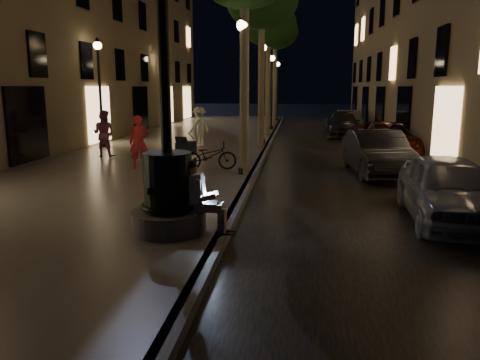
# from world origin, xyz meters

# --- Properties ---
(ground) EXTENTS (120.00, 120.00, 0.00)m
(ground) POSITION_xyz_m (0.00, 15.00, 0.00)
(ground) COLOR black
(ground) RESTS_ON ground
(cobble_lane) EXTENTS (6.00, 45.00, 0.02)m
(cobble_lane) POSITION_xyz_m (3.00, 15.00, 0.01)
(cobble_lane) COLOR black
(cobble_lane) RESTS_ON ground
(promenade) EXTENTS (8.00, 45.00, 0.20)m
(promenade) POSITION_xyz_m (-4.00, 15.00, 0.10)
(promenade) COLOR slate
(promenade) RESTS_ON ground
(curb_strip) EXTENTS (0.25, 45.00, 0.20)m
(curb_strip) POSITION_xyz_m (0.00, 15.00, 0.10)
(curb_strip) COLOR #59595B
(curb_strip) RESTS_ON ground
(fountain_lamppost) EXTENTS (1.40, 1.40, 5.21)m
(fountain_lamppost) POSITION_xyz_m (-1.00, 2.00, 1.21)
(fountain_lamppost) COLOR #59595B
(fountain_lamppost) RESTS_ON promenade
(seated_man_laptop) EXTENTS (0.98, 0.33, 1.35)m
(seated_man_laptop) POSITION_xyz_m (-0.39, 2.00, 0.91)
(seated_man_laptop) COLOR tan
(seated_man_laptop) RESTS_ON promenade
(tree_second) EXTENTS (3.00, 3.00, 7.40)m
(tree_second) POSITION_xyz_m (-0.20, 14.00, 6.33)
(tree_second) COLOR #6B604C
(tree_second) RESTS_ON promenade
(tree_third) EXTENTS (3.00, 3.00, 7.20)m
(tree_third) POSITION_xyz_m (-0.30, 20.00, 6.14)
(tree_third) COLOR #6B604C
(tree_third) RESTS_ON promenade
(tree_far) EXTENTS (3.00, 3.00, 7.50)m
(tree_far) POSITION_xyz_m (-0.22, 26.00, 6.43)
(tree_far) COLOR #6B604C
(tree_far) RESTS_ON promenade
(lamp_curb_a) EXTENTS (0.36, 0.36, 4.81)m
(lamp_curb_a) POSITION_xyz_m (-0.30, 8.00, 3.24)
(lamp_curb_a) COLOR black
(lamp_curb_a) RESTS_ON promenade
(lamp_curb_b) EXTENTS (0.36, 0.36, 4.81)m
(lamp_curb_b) POSITION_xyz_m (-0.30, 16.00, 3.24)
(lamp_curb_b) COLOR black
(lamp_curb_b) RESTS_ON promenade
(lamp_curb_c) EXTENTS (0.36, 0.36, 4.81)m
(lamp_curb_c) POSITION_xyz_m (-0.30, 24.00, 3.24)
(lamp_curb_c) COLOR black
(lamp_curb_c) RESTS_ON promenade
(lamp_curb_d) EXTENTS (0.36, 0.36, 4.81)m
(lamp_curb_d) POSITION_xyz_m (-0.30, 32.00, 3.24)
(lamp_curb_d) COLOR black
(lamp_curb_d) RESTS_ON promenade
(lamp_left_b) EXTENTS (0.36, 0.36, 4.81)m
(lamp_left_b) POSITION_xyz_m (-7.40, 14.00, 3.24)
(lamp_left_b) COLOR black
(lamp_left_b) RESTS_ON promenade
(lamp_left_c) EXTENTS (0.36, 0.36, 4.81)m
(lamp_left_c) POSITION_xyz_m (-7.40, 24.00, 3.24)
(lamp_left_c) COLOR black
(lamp_left_c) RESTS_ON promenade
(stroller) EXTENTS (0.61, 1.12, 1.13)m
(stroller) POSITION_xyz_m (-2.46, 9.52, 0.76)
(stroller) COLOR black
(stroller) RESTS_ON promenade
(car_front) EXTENTS (1.98, 4.34, 1.44)m
(car_front) POSITION_xyz_m (4.61, 4.02, 0.72)
(car_front) COLOR #A4A5AC
(car_front) RESTS_ON ground
(car_second) EXTENTS (1.93, 4.60, 1.48)m
(car_second) POSITION_xyz_m (4.00, 9.45, 0.74)
(car_second) COLOR black
(car_second) RESTS_ON ground
(car_third) EXTENTS (2.56, 5.30, 1.46)m
(car_third) POSITION_xyz_m (4.98, 13.51, 0.73)
(car_third) COLOR maroon
(car_third) RESTS_ON ground
(car_rear) EXTENTS (2.06, 4.89, 1.41)m
(car_rear) POSITION_xyz_m (4.00, 21.96, 0.70)
(car_rear) COLOR #292A2E
(car_rear) RESTS_ON ground
(car_fifth) EXTENTS (1.49, 4.15, 1.36)m
(car_fifth) POSITION_xyz_m (4.70, 25.18, 0.68)
(car_fifth) COLOR #9D9C98
(car_fifth) RESTS_ON ground
(pedestrian_red) EXTENTS (0.75, 0.62, 1.76)m
(pedestrian_red) POSITION_xyz_m (-3.83, 8.63, 1.08)
(pedestrian_red) COLOR red
(pedestrian_red) RESTS_ON promenade
(pedestrian_pink) EXTENTS (0.94, 0.76, 1.80)m
(pedestrian_pink) POSITION_xyz_m (-6.07, 11.07, 1.10)
(pedestrian_pink) COLOR #BF6588
(pedestrian_pink) RESTS_ON promenade
(pedestrian_white) EXTENTS (1.21, 1.32, 1.78)m
(pedestrian_white) POSITION_xyz_m (-3.11, 14.87, 1.09)
(pedestrian_white) COLOR white
(pedestrian_white) RESTS_ON promenade
(bicycle) EXTENTS (1.85, 0.96, 0.92)m
(bicycle) POSITION_xyz_m (-1.47, 8.65, 0.66)
(bicycle) COLOR black
(bicycle) RESTS_ON promenade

